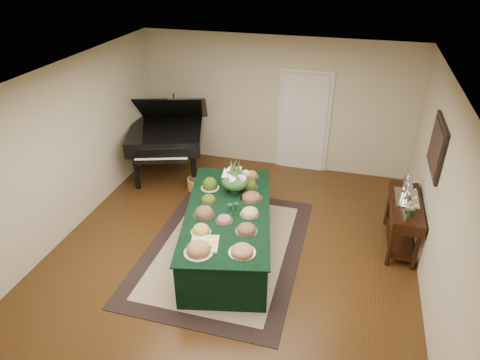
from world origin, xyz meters
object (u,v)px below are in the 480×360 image
(floral_centerpiece, at_px, (235,178))
(mahogany_sideboard, at_px, (405,212))
(buffet_table, at_px, (228,230))
(grand_piano, at_px, (167,135))

(floral_centerpiece, height_order, mahogany_sideboard, floral_centerpiece)
(buffet_table, xyz_separation_m, grand_piano, (-1.91, 2.09, 0.49))
(buffet_table, distance_m, mahogany_sideboard, 2.72)
(buffet_table, relative_size, mahogany_sideboard, 2.18)
(buffet_table, height_order, floral_centerpiece, floral_centerpiece)
(floral_centerpiece, distance_m, mahogany_sideboard, 2.66)
(grand_piano, xyz_separation_m, mahogany_sideboard, (4.47, -1.24, -0.25))
(buffet_table, xyz_separation_m, floral_centerpiece, (-0.04, 0.53, 0.63))
(floral_centerpiece, bearing_deg, mahogany_sideboard, 7.00)
(buffet_table, xyz_separation_m, mahogany_sideboard, (2.57, 0.85, 0.25))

